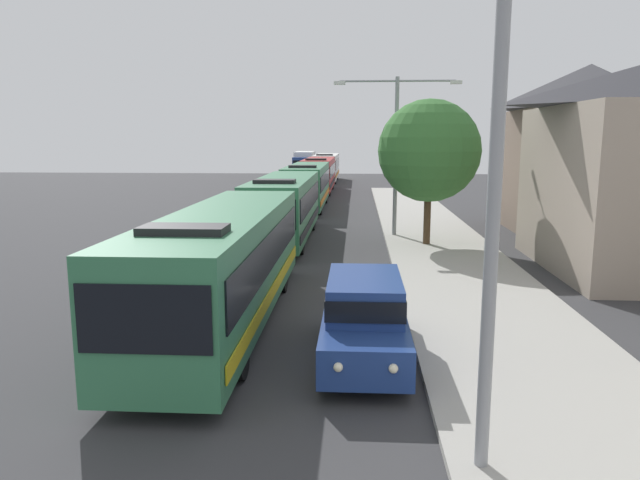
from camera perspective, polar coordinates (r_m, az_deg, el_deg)
bus_lead at (r=16.02m, az=-9.13°, el=-2.09°), size 2.58×12.19×3.21m
bus_second_in_line at (r=28.90m, az=-3.41°, el=3.32°), size 2.58×11.63×3.21m
bus_middle at (r=41.93m, az=-1.23°, el=5.37°), size 2.58×11.85×3.21m
bus_fourth_in_line at (r=54.36m, az=-0.12°, el=6.40°), size 2.58×11.85×3.21m
bus_rear at (r=67.69m, az=0.61°, el=7.08°), size 2.58×11.79×3.21m
white_suv at (r=13.43m, az=4.29°, el=-7.23°), size 1.86×4.96×1.90m
box_truck_oncoming at (r=76.78m, az=-1.52°, el=7.42°), size 2.35×7.67×3.15m
streetlamp_near at (r=8.50m, az=16.82°, el=11.82°), size 5.33×0.28×8.56m
streetlamp_mid at (r=29.62m, az=7.35°, el=9.69°), size 6.14×0.28×7.71m
roadside_tree at (r=27.24m, az=10.48°, el=8.44°), size 4.59×4.59×6.53m
house_distant_gabled at (r=33.47m, az=24.19°, el=7.99°), size 6.95×10.39×8.60m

